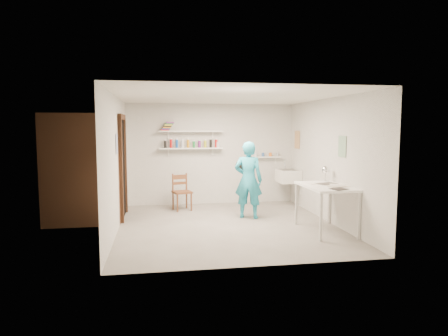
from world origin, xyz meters
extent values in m
cube|color=slate|center=(0.00, 0.00, -0.01)|extent=(4.00, 4.50, 0.02)
cube|color=silver|center=(0.00, 0.00, 2.41)|extent=(4.00, 4.50, 0.02)
cube|color=silver|center=(0.00, 2.26, 1.20)|extent=(4.00, 0.02, 2.40)
cube|color=silver|center=(0.00, -2.26, 1.20)|extent=(4.00, 0.02, 2.40)
cube|color=silver|center=(-2.01, 0.00, 1.20)|extent=(0.02, 4.50, 2.40)
cube|color=silver|center=(2.01, 0.00, 1.20)|extent=(0.02, 4.50, 2.40)
cube|color=black|center=(-1.99, 1.05, 1.00)|extent=(0.02, 0.90, 2.00)
cube|color=brown|center=(-2.70, 1.05, 1.05)|extent=(1.40, 1.50, 2.10)
cube|color=brown|center=(-1.97, 1.05, 2.05)|extent=(0.06, 1.05, 0.10)
cube|color=brown|center=(-1.97, 0.55, 1.00)|extent=(0.06, 0.10, 2.00)
cube|color=brown|center=(-1.97, 1.55, 1.00)|extent=(0.06, 0.10, 2.00)
cube|color=white|center=(-0.50, 2.13, 1.35)|extent=(1.50, 0.22, 0.03)
cube|color=white|center=(-0.50, 2.13, 1.75)|extent=(1.50, 0.22, 0.03)
cube|color=white|center=(1.35, 2.17, 1.12)|extent=(0.70, 0.14, 0.03)
cube|color=#334C7F|center=(-1.99, 0.05, 1.55)|extent=(0.01, 0.28, 0.36)
cube|color=#995933|center=(1.99, 1.80, 1.55)|extent=(0.01, 0.34, 0.42)
cube|color=#3F724C|center=(1.99, -0.55, 1.50)|extent=(0.01, 0.30, 0.38)
cube|color=white|center=(1.75, 1.70, 0.70)|extent=(0.48, 0.60, 0.30)
imported|color=#26A3C1|center=(0.53, 0.57, 0.78)|extent=(0.67, 0.56, 1.56)
cylinder|color=beige|center=(0.44, 0.77, 1.04)|extent=(0.27, 0.14, 0.28)
cube|color=brown|center=(-0.76, 1.55, 0.41)|extent=(0.47, 0.46, 0.82)
cube|color=white|center=(1.64, -0.70, 0.41)|extent=(0.74, 1.24, 0.82)
sphere|color=white|center=(1.84, -0.20, 1.04)|extent=(0.15, 0.15, 0.15)
cylinder|color=black|center=(-1.13, 2.13, 1.45)|extent=(0.06, 0.06, 0.17)
cylinder|color=red|center=(-0.99, 2.13, 1.45)|extent=(0.06, 0.06, 0.17)
cylinder|color=blue|center=(-0.85, 2.13, 1.45)|extent=(0.06, 0.06, 0.17)
cylinder|color=white|center=(-0.71, 2.13, 1.45)|extent=(0.06, 0.06, 0.17)
cylinder|color=orange|center=(-0.57, 2.13, 1.45)|extent=(0.06, 0.06, 0.17)
cylinder|color=#268C3F|center=(-0.43, 2.13, 1.45)|extent=(0.06, 0.06, 0.17)
cylinder|color=#8C268C|center=(-0.29, 2.13, 1.45)|extent=(0.06, 0.06, 0.17)
cylinder|color=gold|center=(-0.15, 2.13, 1.45)|extent=(0.06, 0.06, 0.17)
cylinder|color=black|center=(-0.01, 2.13, 1.45)|extent=(0.06, 0.06, 0.17)
cylinder|color=red|center=(0.13, 2.13, 1.45)|extent=(0.06, 0.06, 0.17)
cube|color=red|center=(-1.10, 2.13, 1.78)|extent=(0.18, 0.14, 0.03)
cube|color=#1933A5|center=(-1.08, 2.13, 1.81)|extent=(0.18, 0.14, 0.03)
cube|color=orange|center=(-1.06, 2.13, 1.83)|extent=(0.18, 0.14, 0.03)
cube|color=black|center=(-1.04, 2.13, 1.86)|extent=(0.18, 0.14, 0.03)
cube|color=yellow|center=(-1.02, 2.13, 1.89)|extent=(0.18, 0.14, 0.03)
cube|color=#338C4C|center=(-1.00, 2.13, 1.92)|extent=(0.18, 0.14, 0.03)
cube|color=#8C3F8C|center=(-0.98, 2.13, 1.95)|extent=(0.18, 0.14, 0.03)
cylinder|color=silver|center=(1.14, 2.17, 1.18)|extent=(0.07, 0.07, 0.09)
cylinder|color=#335999|center=(1.28, 2.17, 1.18)|extent=(0.07, 0.07, 0.09)
cylinder|color=orange|center=(1.42, 2.17, 1.18)|extent=(0.07, 0.07, 0.09)
cylinder|color=#999999|center=(1.56, 2.17, 1.18)|extent=(0.07, 0.07, 0.09)
cube|color=silver|center=(1.64, -0.70, 0.83)|extent=(0.30, 0.22, 0.00)
cube|color=#4C4742|center=(1.64, -0.70, 0.83)|extent=(0.30, 0.22, 0.00)
cube|color=beige|center=(1.64, -0.70, 0.83)|extent=(0.30, 0.22, 0.00)
cube|color=#383330|center=(1.64, -0.70, 0.84)|extent=(0.30, 0.22, 0.00)
cube|color=silver|center=(1.64, -0.70, 0.84)|extent=(0.30, 0.22, 0.00)
camera|label=1|loc=(-1.26, -7.24, 1.84)|focal=32.00mm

